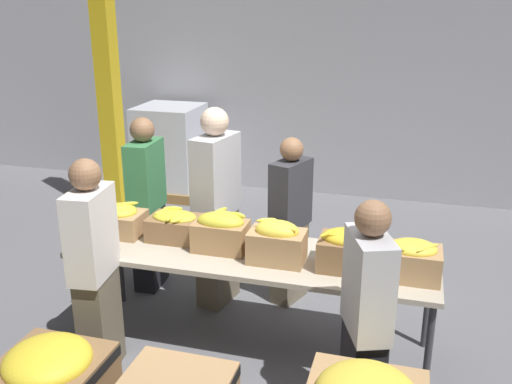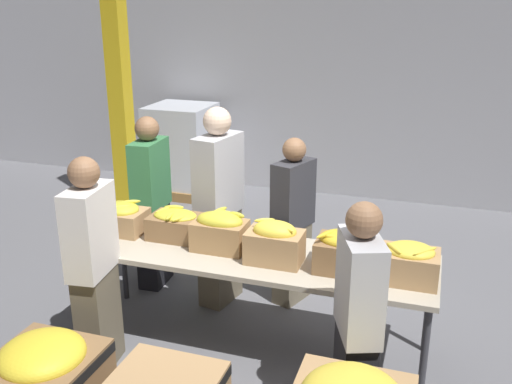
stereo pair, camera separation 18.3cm
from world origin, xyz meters
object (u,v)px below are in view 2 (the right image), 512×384
at_px(volunteer_2, 357,327).
at_px(support_pillar, 117,56).
at_px(sorting_table, 250,259).
at_px(banana_box_3, 275,242).
at_px(banana_box_5, 409,262).
at_px(banana_box_2, 220,230).
at_px(banana_box_1, 175,224).
at_px(banana_box_4, 345,250).
at_px(volunteer_4, 152,204).
at_px(pallet_stack_0, 182,150).
at_px(banana_box_0, 121,217).
at_px(volunteer_3, 93,267).
at_px(volunteer_0, 293,223).
at_px(volunteer_1, 219,209).
at_px(donation_bin_0, 46,383).

distance_m(volunteer_2, support_pillar, 4.65).
distance_m(sorting_table, banana_box_3, 0.32).
bearing_deg(banana_box_5, banana_box_2, 176.87).
bearing_deg(banana_box_1, volunteer_2, -27.74).
bearing_deg(banana_box_5, banana_box_3, -179.61).
bearing_deg(banana_box_5, banana_box_4, 176.58).
relative_size(sorting_table, banana_box_5, 7.09).
relative_size(banana_box_5, support_pillar, 0.10).
height_order(volunteer_4, pallet_stack_0, volunteer_4).
bearing_deg(pallet_stack_0, banana_box_0, -72.92).
bearing_deg(banana_box_2, volunteer_3, -141.52).
height_order(volunteer_0, volunteer_1, volunteer_1).
bearing_deg(volunteer_0, sorting_table, 11.35).
bearing_deg(pallet_stack_0, volunteer_4, -70.39).
xyz_separation_m(sorting_table, volunteer_0, (0.13, 0.81, 0.01)).
distance_m(banana_box_1, banana_box_4, 1.40).
bearing_deg(volunteer_1, support_pillar, -119.87).
relative_size(sorting_table, volunteer_2, 1.77).
bearing_deg(volunteer_3, pallet_stack_0, 9.68).
bearing_deg(banana_box_5, banana_box_1, 174.54).
relative_size(banana_box_2, volunteer_1, 0.23).
relative_size(donation_bin_0, support_pillar, 0.17).
relative_size(volunteer_2, volunteer_4, 0.96).
bearing_deg(volunteer_3, volunteer_0, -45.02).
distance_m(sorting_table, banana_box_0, 1.16).
xyz_separation_m(banana_box_2, support_pillar, (-2.17, 2.26, 1.04)).
bearing_deg(volunteer_1, donation_bin_0, -1.38).
bearing_deg(volunteer_0, banana_box_4, 55.22).
relative_size(banana_box_2, volunteer_4, 0.25).
bearing_deg(support_pillar, volunteer_0, -29.60).
distance_m(banana_box_0, banana_box_2, 0.91).
relative_size(sorting_table, banana_box_2, 6.82).
distance_m(banana_box_4, volunteer_3, 1.80).
xyz_separation_m(volunteer_1, support_pillar, (-1.92, 1.65, 1.11)).
distance_m(sorting_table, banana_box_4, 0.76).
xyz_separation_m(banana_box_0, banana_box_4, (1.88, -0.12, 0.02)).
xyz_separation_m(banana_box_0, banana_box_3, (1.37, -0.15, 0.03)).
relative_size(volunteer_0, support_pillar, 0.38).
height_order(sorting_table, donation_bin_0, sorting_table).
bearing_deg(volunteer_0, support_pillar, -99.42).
height_order(volunteer_3, donation_bin_0, volunteer_3).
height_order(volunteer_2, donation_bin_0, volunteer_2).
bearing_deg(banana_box_1, volunteer_0, 42.38).
height_order(banana_box_4, volunteer_3, volunteer_3).
distance_m(sorting_table, volunteer_3, 1.15).
bearing_deg(pallet_stack_0, banana_box_4, -49.62).
bearing_deg(banana_box_0, pallet_stack_0, 107.08).
relative_size(sorting_table, volunteer_3, 1.71).
distance_m(volunteer_4, donation_bin_0, 2.10).
height_order(banana_box_3, support_pillar, support_pillar).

